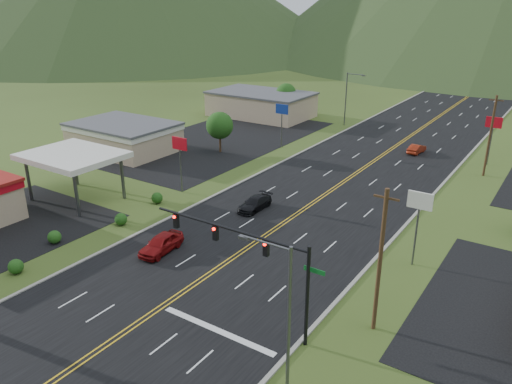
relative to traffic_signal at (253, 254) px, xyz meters
The scene contains 17 objects.
traffic_signal is the anchor object (origin of this frame).
streetlight_east 6.17m from the traffic_signal, 40.39° to the right, with size 3.28×0.25×9.00m.
streetlight_west 58.88m from the traffic_signal, 107.97° to the left, with size 3.28×0.25×9.00m.
gas_canopy 29.59m from the traffic_signal, 164.30° to the left, with size 10.00×8.00×5.30m.
building_west_mid 45.46m from the traffic_signal, 148.05° to the left, with size 14.40×10.40×4.10m.
building_west_far 64.15m from the traffic_signal, 122.56° to the left, with size 18.40×11.40×4.50m.
pole_sign_west_a 26.00m from the traffic_signal, 142.00° to the left, with size 2.00×0.18×6.40m.
pole_sign_west_b 43.17m from the traffic_signal, 118.32° to the left, with size 2.00×0.18×6.40m.
pole_sign_east_a 15.45m from the traffic_signal, 65.05° to the left, with size 2.00×0.18×6.40m.
pole_sign_east_b 46.47m from the traffic_signal, 81.94° to the left, with size 2.00×0.18×6.40m.
tree_west_a 40.80m from the traffic_signal, 130.50° to the left, with size 3.84×3.84×5.82m.
tree_west_b 66.01m from the traffic_signal, 118.49° to the left, with size 3.84×3.84×5.82m.
utility_pole_a 8.08m from the traffic_signal, 29.72° to the left, with size 1.60×0.28×10.00m.
utility_pole_b 41.60m from the traffic_signal, 80.29° to the left, with size 1.60×0.28×10.00m.
car_red_near 13.71m from the traffic_signal, 161.72° to the left, with size 1.87×4.64×1.58m, color maroon.
car_dark_mid 20.10m from the traffic_signal, 123.33° to the left, with size 1.84×4.53×1.31m, color black.
car_red_far 46.28m from the traffic_signal, 93.54° to the left, with size 1.35×3.88×1.28m, color maroon.
Camera 1 is at (22.33, -9.48, 20.57)m, focal length 35.00 mm.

